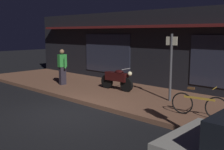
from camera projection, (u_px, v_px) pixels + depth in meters
ground_plane at (69, 114)px, 8.80m from camera, size 60.00×60.00×0.00m
sidewalk_slab at (129, 96)px, 10.94m from camera, size 18.00×4.00×0.15m
storefront_building at (174, 49)px, 13.09m from camera, size 18.00×3.30×3.60m
motorcycle at (117, 79)px, 11.60m from camera, size 1.70×0.55×0.97m
bicycle_parked at (199, 105)px, 7.95m from camera, size 1.65×0.43×0.91m
person_photographer at (62, 66)px, 12.73m from camera, size 0.62×0.40×1.67m
sign_post at (171, 63)px, 9.63m from camera, size 0.44×0.09×2.40m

